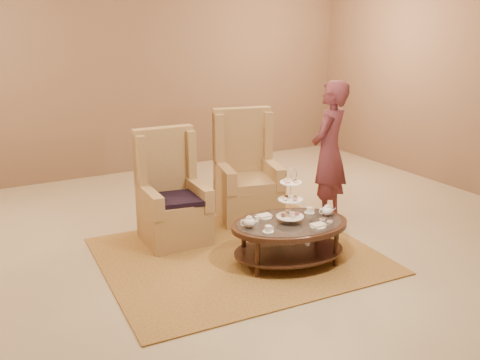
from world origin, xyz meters
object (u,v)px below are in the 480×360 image
armchair_left (172,203)px  armchair_right (246,181)px  tea_table (289,230)px  person (329,152)px

armchair_left → armchair_right: size_ratio=0.93×
tea_table → armchair_left: armchair_left is taller
armchair_left → person: (2.02, -0.34, 0.46)m
tea_table → armchair_left: bearing=136.2°
armchair_left → armchair_right: 1.18m
tea_table → armchair_right: size_ratio=1.00×
armchair_right → person: 1.14m
armchair_left → person: 2.09m
tea_table → person: 1.55m
armchair_left → armchair_right: (1.15, 0.26, 0.03)m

